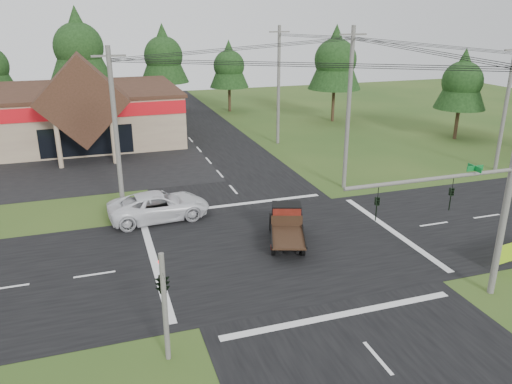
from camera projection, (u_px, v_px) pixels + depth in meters
name	position (u px, v px, depth m)	size (l,w,h in m)	color
ground	(282.00, 247.00, 27.74)	(120.00, 120.00, 0.00)	#294819
road_ns	(282.00, 247.00, 27.73)	(12.00, 120.00, 0.02)	black
road_ew	(282.00, 247.00, 27.73)	(120.00, 12.00, 0.02)	black
parking_apron	(38.00, 173.00, 40.58)	(28.00, 14.00, 0.02)	black
cvs_building	(23.00, 116.00, 48.58)	(30.40, 18.20, 9.19)	gray
traffic_signal_mast	(475.00, 208.00, 21.25)	(8.12, 0.24, 7.00)	#595651
traffic_signal_corner	(162.00, 273.00, 17.79)	(0.53, 2.48, 4.40)	#595651
utility_pole_nr	(511.00, 178.00, 21.33)	(2.00, 0.30, 11.00)	#595651
utility_pole_nw	(116.00, 131.00, 30.70)	(2.00, 0.30, 10.50)	#595651
utility_pole_ne	(349.00, 109.00, 35.24)	(2.00, 0.30, 11.50)	#595651
utility_pole_far	(506.00, 107.00, 39.59)	(2.00, 0.30, 10.20)	#595651
utility_pole_n	(279.00, 85.00, 47.80)	(2.00, 0.30, 11.20)	#595651
tree_row_c	(78.00, 45.00, 58.45)	(7.28, 7.28, 13.13)	#332316
tree_row_d	(163.00, 54.00, 62.75)	(6.16, 6.16, 11.11)	#332316
tree_row_e	(229.00, 64.00, 63.77)	(5.04, 5.04, 9.09)	#332316
tree_side_ne	(336.00, 58.00, 57.33)	(6.16, 6.16, 11.11)	#332316
tree_side_e_near	(463.00, 79.00, 49.43)	(5.04, 5.04, 9.09)	#332316
antique_flatbed_truck	(287.00, 227.00, 27.84)	(1.86, 4.88, 2.04)	#52150B
white_pickup	(159.00, 206.00, 31.26)	(2.88, 6.25, 1.74)	white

